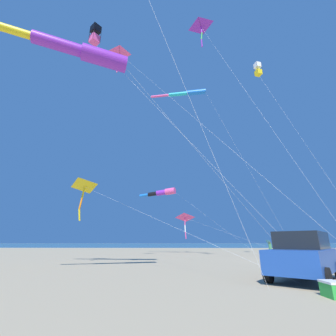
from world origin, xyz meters
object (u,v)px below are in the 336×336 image
at_px(kite_delta_yellow_midlevel, 185,218).
at_px(kite_delta_long_streamer_left, 120,54).
at_px(kite_box_purple_drifting, 96,35).
at_px(person_child_green_jacket, 270,247).
at_px(kite_windsock_small_distant, 186,93).
at_px(kite_windsock_rainbow_low_near, 80,51).
at_px(kite_delta_orange_high_right, 201,27).
at_px(parked_car, 303,255).
at_px(kite_box_black_fish_shape, 258,69).
at_px(kite_delta_green_low_center, 85,186).
at_px(kite_windsock_striped_overhead, 162,193).
at_px(cooler_box, 333,289).

xyz_separation_m(kite_delta_yellow_midlevel, kite_delta_long_streamer_left, (18.32, -6.53, 13.48)).
relative_size(kite_delta_long_streamer_left, kite_box_purple_drifting, 1.38).
distance_m(kite_delta_long_streamer_left, kite_box_purple_drifting, 8.79).
bearing_deg(person_child_green_jacket, kite_windsock_small_distant, -59.52).
xyz_separation_m(kite_windsock_rainbow_low_near, kite_box_purple_drifting, (-1.37, 0.06, 2.55)).
bearing_deg(kite_delta_yellow_midlevel, kite_delta_orange_high_right, 3.10).
height_order(parked_car, kite_box_black_fish_shape, kite_box_black_fish_shape).
bearing_deg(kite_delta_yellow_midlevel, kite_delta_green_low_center, -25.48).
relative_size(kite_windsock_striped_overhead, kite_box_purple_drifting, 1.05).
bearing_deg(kite_windsock_rainbow_low_near, kite_windsock_striped_overhead, 173.12).
bearing_deg(kite_windsock_striped_overhead, kite_box_purple_drifting, -7.17).
bearing_deg(kite_windsock_rainbow_low_near, kite_delta_long_streamer_left, -176.51).
xyz_separation_m(kite_box_black_fish_shape, kite_delta_yellow_midlevel, (-13.68, -8.15, -15.26)).
xyz_separation_m(kite_delta_long_streamer_left, kite_box_purple_drifting, (6.92, 0.56, -5.39)).
height_order(kite_delta_long_streamer_left, kite_windsock_small_distant, kite_delta_long_streamer_left).
xyz_separation_m(person_child_green_jacket, kite_windsock_small_distant, (5.27, -8.96, 16.22)).
distance_m(parked_car, kite_delta_green_low_center, 15.15).
bearing_deg(kite_delta_long_streamer_left, cooler_box, 43.25).
height_order(kite_delta_orange_high_right, kite_windsock_striped_overhead, kite_delta_orange_high_right).
bearing_deg(kite_delta_green_low_center, kite_windsock_rainbow_low_near, 16.33).
relative_size(person_child_green_jacket, kite_windsock_rainbow_low_near, 0.10).
xyz_separation_m(cooler_box, kite_box_purple_drifting, (-3.13, -8.90, 12.83)).
distance_m(person_child_green_jacket, kite_windsock_small_distant, 19.27).
distance_m(person_child_green_jacket, kite_delta_yellow_midlevel, 12.97).
xyz_separation_m(kite_windsock_striped_overhead, kite_box_purple_drifting, (21.29, -2.68, 4.99)).
xyz_separation_m(person_child_green_jacket, kite_windsock_striped_overhead, (-4.58, -12.18, 7.14)).
bearing_deg(kite_windsock_striped_overhead, kite_delta_long_streamer_left, -12.71).
bearing_deg(kite_windsock_rainbow_low_near, cooler_box, 78.85).
distance_m(cooler_box, kite_delta_yellow_midlevel, 28.92).
distance_m(kite_windsock_striped_overhead, kite_delta_long_streamer_left, 18.02).
bearing_deg(kite_delta_long_streamer_left, kite_delta_yellow_midlevel, 160.39).
xyz_separation_m(kite_delta_orange_high_right, kite_box_purple_drifting, (5.49, -7.03, -6.75)).
xyz_separation_m(kite_delta_orange_high_right, kite_box_black_fish_shape, (-6.07, 7.08, 0.42)).
xyz_separation_m(kite_windsock_rainbow_low_near, kite_delta_long_streamer_left, (-8.29, -0.51, 7.94)).
bearing_deg(cooler_box, kite_windsock_striped_overhead, -165.72).
distance_m(kite_windsock_rainbow_low_near, kite_delta_long_streamer_left, 11.49).
bearing_deg(person_child_green_jacket, parked_car, -16.88).
bearing_deg(kite_delta_green_low_center, person_child_green_jacket, 118.39).
height_order(kite_box_black_fish_shape, kite_windsock_small_distant, kite_box_black_fish_shape).
distance_m(kite_windsock_rainbow_low_near, kite_windsock_small_distant, 15.61).
xyz_separation_m(kite_windsock_striped_overhead, kite_windsock_small_distant, (9.85, 3.22, 9.07)).
distance_m(kite_windsock_rainbow_low_near, kite_delta_yellow_midlevel, 27.84).
relative_size(parked_car, kite_windsock_striped_overhead, 0.32).
relative_size(kite_delta_yellow_midlevel, kite_delta_long_streamer_left, 0.68).
height_order(kite_delta_green_low_center, kite_box_purple_drifting, kite_box_purple_drifting).
bearing_deg(kite_delta_long_streamer_left, kite_windsock_striped_overhead, 167.29).
xyz_separation_m(person_child_green_jacket, kite_box_black_fish_shape, (5.16, -0.74, 19.30)).
bearing_deg(kite_box_purple_drifting, parked_car, 89.07).
bearing_deg(kite_delta_long_streamer_left, kite_windsock_small_distant, 124.99).
bearing_deg(kite_box_purple_drifting, kite_delta_long_streamer_left, -175.36).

